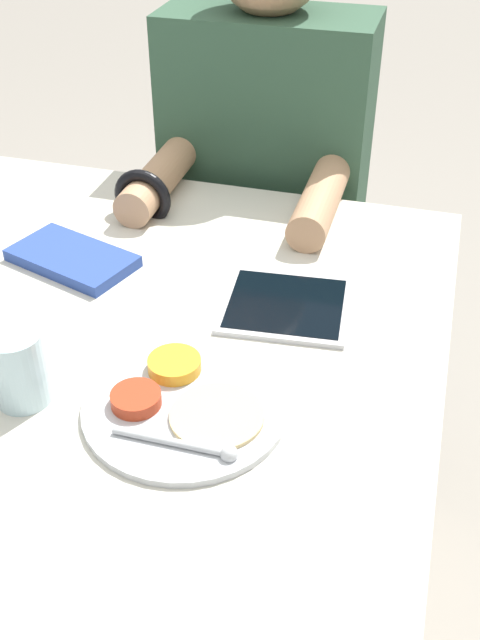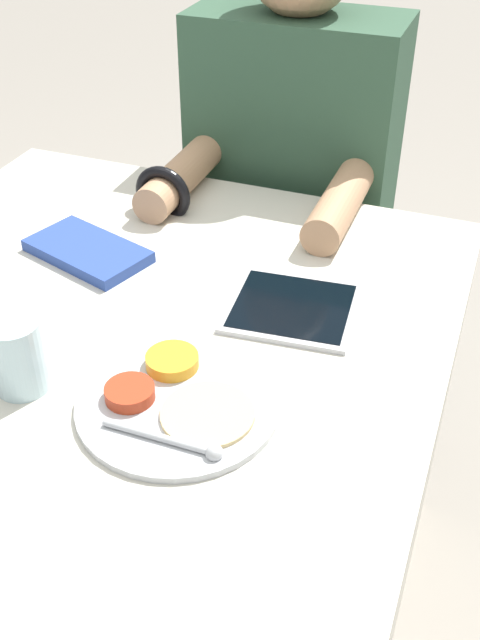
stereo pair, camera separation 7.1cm
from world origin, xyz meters
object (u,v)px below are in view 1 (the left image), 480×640
Objects in this scene: red_notebook at (73,259)px; tablet_device at (286,305)px; person_diner at (264,231)px; thali_tray at (183,403)px; drinking_glass at (19,367)px.

red_notebook is 0.37m from tablet_device.
tablet_device is at bearing -72.45° from person_diner.
person_diner reaches higher than thali_tray.
tablet_device is (0.08, 0.26, -0.00)m from thali_tray.
red_notebook is 0.56m from person_diner.
drinking_glass is (-0.28, -0.29, 0.05)m from tablet_device.
person_diner is 0.85m from drinking_glass.
tablet_device is 0.41m from drinking_glass.
person_diner is (-0.09, 0.78, -0.18)m from thali_tray.
tablet_device is 0.57m from person_diner.
drinking_glass is (-0.21, -0.04, 0.04)m from thali_tray.
thali_tray is at bearing -83.56° from person_diner.
thali_tray is 2.55× the size of drinking_glass.
thali_tray is 1.15× the size of red_notebook.
person_diner is at bearing 96.44° from thali_tray.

